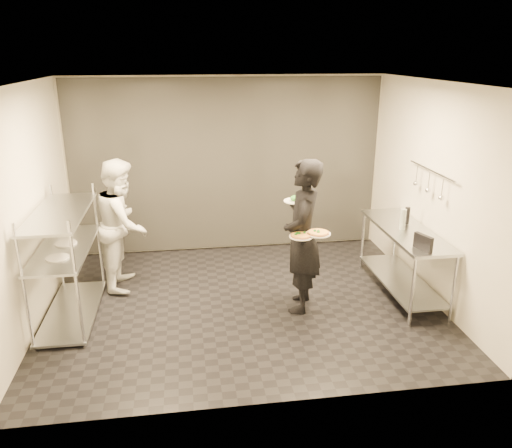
{
  "coord_description": "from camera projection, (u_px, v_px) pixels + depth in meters",
  "views": [
    {
      "loc": [
        -0.67,
        -5.83,
        3.15
      ],
      "look_at": [
        0.17,
        -0.02,
        1.1
      ],
      "focal_mm": 35.0,
      "sensor_mm": 36.0,
      "label": 1
    }
  ],
  "objects": [
    {
      "name": "chef",
      "position": [
        123.0,
        224.0,
        6.82
      ],
      "size": [
        0.74,
        0.92,
        1.8
      ],
      "primitive_type": "imported",
      "rotation": [
        0.0,
        0.0,
        1.5
      ],
      "color": "silver",
      "rests_on": "ground"
    },
    {
      "name": "utensil_rail",
      "position": [
        429.0,
        182.0,
        6.39
      ],
      "size": [
        0.07,
        1.2,
        0.31
      ],
      "color": "silver",
      "rests_on": "room_shell"
    },
    {
      "name": "pizza_plate_near",
      "position": [
        301.0,
        236.0,
        5.9
      ],
      "size": [
        0.28,
        0.28,
        0.05
      ],
      "color": "white",
      "rests_on": "waiter"
    },
    {
      "name": "bottle_green",
      "position": [
        403.0,
        219.0,
        6.52
      ],
      "size": [
        0.08,
        0.08,
        0.27
      ],
      "primitive_type": "cylinder",
      "color": "gray",
      "rests_on": "prep_counter"
    },
    {
      "name": "prep_counter",
      "position": [
        404.0,
        250.0,
        6.66
      ],
      "size": [
        0.6,
        1.8,
        0.92
      ],
      "color": "silver",
      "rests_on": "ground"
    },
    {
      "name": "pizza_plate_far",
      "position": [
        318.0,
        233.0,
        5.93
      ],
      "size": [
        0.3,
        0.3,
        0.05
      ],
      "color": "white",
      "rests_on": "waiter"
    },
    {
      "name": "pass_rack",
      "position": [
        66.0,
        258.0,
        6.02
      ],
      "size": [
        0.6,
        1.6,
        1.5
      ],
      "color": "silver",
      "rests_on": "ground"
    },
    {
      "name": "bottle_clear",
      "position": [
        403.0,
        221.0,
        6.6
      ],
      "size": [
        0.05,
        0.05,
        0.18
      ],
      "primitive_type": "cylinder",
      "color": "gray",
      "rests_on": "prep_counter"
    },
    {
      "name": "waiter",
      "position": [
        302.0,
        237.0,
        6.15
      ],
      "size": [
        0.65,
        0.81,
        1.94
      ],
      "primitive_type": "imported",
      "rotation": [
        0.0,
        0.0,
        -1.87
      ],
      "color": "black",
      "rests_on": "ground"
    },
    {
      "name": "room_shell",
      "position": [
        232.0,
        178.0,
        7.21
      ],
      "size": [
        5.0,
        4.0,
        2.8
      ],
      "color": "black",
      "rests_on": "ground"
    },
    {
      "name": "salad_plate",
      "position": [
        296.0,
        200.0,
        6.27
      ],
      "size": [
        0.3,
        0.3,
        0.07
      ],
      "color": "white",
      "rests_on": "waiter"
    },
    {
      "name": "pos_monitor",
      "position": [
        423.0,
        242.0,
        5.85
      ],
      "size": [
        0.14,
        0.27,
        0.19
      ],
      "primitive_type": "cube",
      "rotation": [
        0.0,
        0.0,
        0.34
      ],
      "color": "black",
      "rests_on": "prep_counter"
    },
    {
      "name": "bottle_dark",
      "position": [
        407.0,
        216.0,
        6.74
      ],
      "size": [
        0.07,
        0.07,
        0.23
      ],
      "primitive_type": "cylinder",
      "color": "black",
      "rests_on": "prep_counter"
    }
  ]
}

